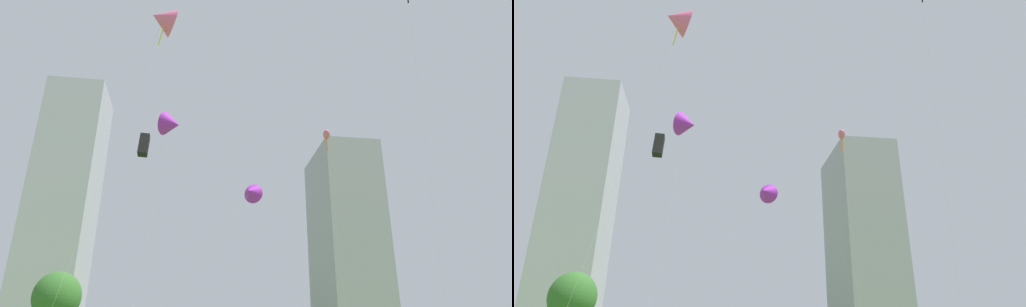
# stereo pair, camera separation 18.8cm
# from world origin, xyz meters

# --- Properties ---
(kite_flying_0) EXTENTS (12.70, 3.65, 17.39)m
(kite_flying_0) POSITION_xyz_m (-0.15, 24.25, 16.33)
(kite_flying_0) COLOR silver
(kite_flying_0) RESTS_ON ground
(kite_flying_1) EXTENTS (4.63, 9.94, 22.31)m
(kite_flying_1) POSITION_xyz_m (7.12, 20.55, 21.63)
(kite_flying_1) COLOR silver
(kite_flying_1) RESTS_ON ground
(kite_flying_2) EXTENTS (4.55, 5.14, 29.11)m
(kite_flying_2) POSITION_xyz_m (-9.14, 31.92, 27.36)
(kite_flying_2) COLOR silver
(kite_flying_2) RESTS_ON ground
(kite_flying_3) EXTENTS (3.42, 7.74, 17.82)m
(kite_flying_3) POSITION_xyz_m (-10.32, 15.11, 16.80)
(kite_flying_3) COLOR silver
(kite_flying_3) RESTS_ON ground
(kite_flying_6) EXTENTS (7.97, 3.31, 31.11)m
(kite_flying_6) POSITION_xyz_m (-9.81, 14.95, 29.60)
(kite_flying_6) COLOR silver
(kite_flying_6) RESTS_ON ground
(park_tree_2) EXTENTS (4.00, 4.00, 7.74)m
(park_tree_2) POSITION_xyz_m (-17.04, 22.92, 5.57)
(park_tree_2) COLOR brown
(park_tree_2) RESTS_ON ground
(distant_highrise_0) EXTENTS (18.38, 21.10, 84.03)m
(distant_highrise_0) POSITION_xyz_m (-45.75, 125.75, 42.02)
(distant_highrise_0) COLOR #A8A8AD
(distant_highrise_0) RESTS_ON ground
(distant_highrise_1) EXTENTS (16.15, 25.63, 55.52)m
(distant_highrise_1) POSITION_xyz_m (38.17, 101.03, 27.76)
(distant_highrise_1) COLOR #939399
(distant_highrise_1) RESTS_ON ground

